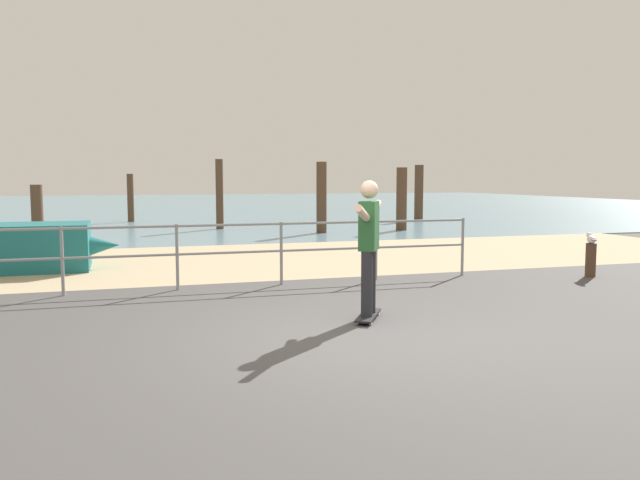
% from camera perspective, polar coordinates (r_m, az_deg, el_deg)
% --- Properties ---
extents(ground_plane, '(24.00, 10.00, 0.04)m').
position_cam_1_polar(ground_plane, '(6.22, 6.20, -10.96)').
color(ground_plane, '#474444').
rests_on(ground_plane, ground).
extents(beach_strip, '(24.00, 6.00, 0.04)m').
position_cam_1_polar(beach_strip, '(13.79, -7.15, -1.81)').
color(beach_strip, tan).
rests_on(beach_strip, ground).
extents(sea_surface, '(72.00, 50.00, 0.04)m').
position_cam_1_polar(sea_surface, '(41.57, -13.99, 3.01)').
color(sea_surface, slate).
rests_on(sea_surface, ground).
extents(railing_fence, '(10.05, 0.05, 1.05)m').
position_cam_1_polar(railing_fence, '(10.15, -12.65, -0.59)').
color(railing_fence, gray).
rests_on(railing_fence, ground).
extents(skateboard, '(0.59, 0.79, 0.08)m').
position_cam_1_polar(skateboard, '(7.97, 4.33, -6.75)').
color(skateboard, black).
rests_on(skateboard, ground).
extents(skateboarder, '(0.83, 1.28, 1.65)m').
position_cam_1_polar(skateboarder, '(7.82, 4.38, 0.06)').
color(skateboarder, '#26262B').
rests_on(skateboarder, skateboard).
extents(bollard_short, '(0.18, 0.18, 0.61)m').
position_cam_1_polar(bollard_short, '(12.27, 23.02, -1.70)').
color(bollard_short, '#513826').
rests_on(bollard_short, ground).
extents(seagull, '(0.27, 0.46, 0.18)m').
position_cam_1_polar(seagull, '(12.24, 23.07, 0.09)').
color(seagull, white).
rests_on(seagull, bollard_short).
extents(groyne_post_1, '(0.35, 0.35, 1.55)m').
position_cam_1_polar(groyne_post_1, '(21.60, -23.94, 2.49)').
color(groyne_post_1, '#513826').
rests_on(groyne_post_1, ground).
extents(groyne_post_2, '(0.25, 0.25, 1.91)m').
position_cam_1_polar(groyne_post_2, '(26.35, -16.56, 3.61)').
color(groyne_post_2, '#513826').
rests_on(groyne_post_2, ground).
extents(groyne_post_3, '(0.26, 0.26, 2.39)m').
position_cam_1_polar(groyne_post_3, '(22.01, -8.96, 4.04)').
color(groyne_post_3, '#513826').
rests_on(groyne_post_3, ground).
extents(groyne_post_4, '(0.33, 0.33, 2.26)m').
position_cam_1_polar(groyne_post_4, '(20.18, 0.14, 3.79)').
color(groyne_post_4, '#513826').
rests_on(groyne_post_4, ground).
extents(groyne_post_5, '(0.35, 0.35, 2.10)m').
position_cam_1_polar(groyne_post_5, '(21.39, 7.30, 3.63)').
color(groyne_post_5, '#513826').
rests_on(groyne_post_5, ground).
extents(groyne_post_6, '(0.36, 0.36, 2.28)m').
position_cam_1_polar(groyne_post_6, '(26.70, 8.82, 4.20)').
color(groyne_post_6, '#513826').
rests_on(groyne_post_6, ground).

